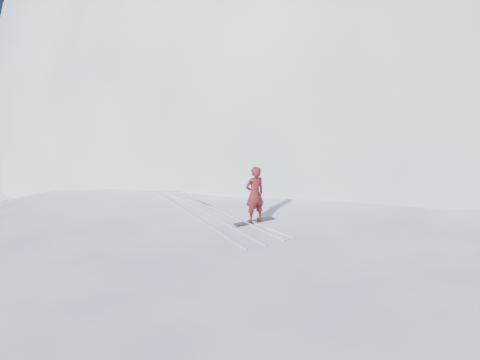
{
  "coord_description": "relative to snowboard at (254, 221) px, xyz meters",
  "views": [
    {
      "loc": [
        -5.5,
        -7.42,
        7.34
      ],
      "look_at": [
        0.55,
        4.49,
        3.5
      ],
      "focal_mm": 32.0,
      "sensor_mm": 36.0,
      "label": 1
    }
  ],
  "objects": [
    {
      "name": "ground",
      "position": [
        -0.55,
        -3.49,
        -2.41
      ],
      "size": [
        400.0,
        400.0,
        0.0
      ],
      "primitive_type": "plane",
      "color": "white",
      "rests_on": "ground"
    },
    {
      "name": "peak_shoulder",
      "position": [
        9.45,
        16.51,
        -2.41
      ],
      "size": [
        28.0,
        24.0,
        18.0
      ],
      "primitive_type": "ellipsoid",
      "color": "white",
      "rests_on": "ground"
    },
    {
      "name": "summit_peak",
      "position": [
        21.45,
        22.51,
        -2.41
      ],
      "size": [
        60.0,
        56.0,
        56.0
      ],
      "primitive_type": "ellipsoid",
      "color": "white",
      "rests_on": "ground"
    },
    {
      "name": "wind_bumps",
      "position": [
        -1.11,
        -1.37,
        -2.41
      ],
      "size": [
        16.0,
        14.4,
        1.0
      ],
      "color": "white",
      "rests_on": "ground"
    },
    {
      "name": "near_ridge",
      "position": [
        0.45,
        -0.49,
        -2.41
      ],
      "size": [
        36.0,
        28.0,
        4.8
      ],
      "primitive_type": "ellipsoid",
      "color": "white",
      "rests_on": "ground"
    },
    {
      "name": "snowboard",
      "position": [
        0.0,
        0.0,
        0.0
      ],
      "size": [
        1.38,
        0.29,
        0.02
      ],
      "primitive_type": "cube",
      "rotation": [
        0.0,
        0.0,
        0.03
      ],
      "color": "black",
      "rests_on": "near_ridge"
    },
    {
      "name": "board_tracks",
      "position": [
        -0.87,
        1.27,
        0.01
      ],
      "size": [
        2.29,
        5.97,
        0.04
      ],
      "color": "silver",
      "rests_on": "ground"
    },
    {
      "name": "snowboarder",
      "position": [
        0.0,
        0.0,
        0.89
      ],
      "size": [
        0.65,
        0.44,
        1.76
      ],
      "primitive_type": "imported",
      "rotation": [
        0.0,
        0.0,
        3.17
      ],
      "color": "maroon",
      "rests_on": "snowboard"
    }
  ]
}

